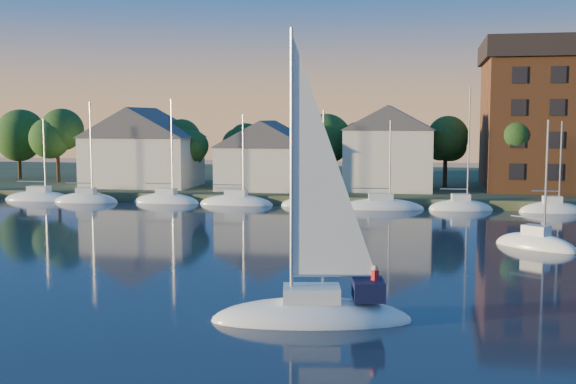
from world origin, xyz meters
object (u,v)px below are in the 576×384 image
(hero_sailboat, at_px, (315,308))
(drifting_sailboat_right, at_px, (536,247))
(clubhouse_centre, at_px, (268,154))
(clubhouse_west, at_px, (143,146))
(clubhouse_east, at_px, (389,147))

(hero_sailboat, distance_m, drifting_sailboat_right, 25.24)
(drifting_sailboat_right, bearing_deg, clubhouse_centre, 169.32)
(clubhouse_west, bearing_deg, clubhouse_east, 1.91)
(hero_sailboat, xyz_separation_m, drifting_sailboat_right, (12.71, 21.80, -0.50))
(clubhouse_west, distance_m, clubhouse_east, 30.02)
(clubhouse_east, bearing_deg, hero_sailboat, -90.45)
(clubhouse_west, bearing_deg, drifting_sailboat_right, -34.76)
(clubhouse_west, xyz_separation_m, clubhouse_centre, (16.00, -1.00, -0.80))
(clubhouse_west, relative_size, drifting_sailboat_right, 1.32)
(hero_sailboat, bearing_deg, clubhouse_east, -101.30)
(clubhouse_east, distance_m, hero_sailboat, 52.43)
(drifting_sailboat_right, bearing_deg, clubhouse_east, 148.53)
(clubhouse_centre, height_order, clubhouse_east, clubhouse_east)
(clubhouse_west, height_order, drifting_sailboat_right, clubhouse_west)
(clubhouse_east, xyz_separation_m, drifting_sailboat_right, (12.30, -30.35, -5.90))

